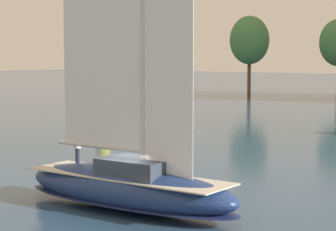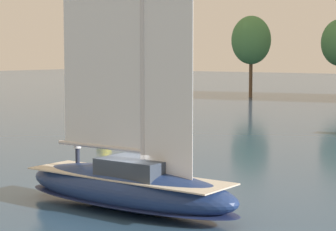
# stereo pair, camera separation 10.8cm
# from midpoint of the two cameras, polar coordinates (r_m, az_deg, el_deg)

# --- Properties ---
(ground_plane) EXTENTS (400.00, 400.00, 0.00)m
(ground_plane) POSITION_cam_midpoint_polar(r_m,az_deg,el_deg) (28.90, -3.66, -8.17)
(ground_plane) COLOR #2D4C6B
(tree_shore_left) EXTENTS (6.23, 6.23, 12.82)m
(tree_shore_left) POSITION_cam_midpoint_polar(r_m,az_deg,el_deg) (104.49, 7.08, 6.51)
(tree_shore_left) COLOR brown
(tree_shore_left) RESTS_ON ground
(sailboat_main) EXTENTS (11.27, 3.19, 15.46)m
(sailboat_main) POSITION_cam_midpoint_polar(r_m,az_deg,el_deg) (28.63, -3.65, -5.84)
(sailboat_main) COLOR navy
(sailboat_main) RESTS_ON ground
(channel_buoy) EXTENTS (1.18, 1.18, 2.12)m
(channel_buoy) POSITION_cam_midpoint_polar(r_m,az_deg,el_deg) (50.57, -5.75, -1.40)
(channel_buoy) COLOR yellow
(channel_buoy) RESTS_ON ground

